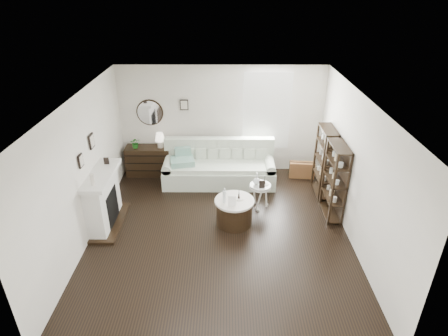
{
  "coord_description": "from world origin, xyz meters",
  "views": [
    {
      "loc": [
        0.12,
        -6.0,
        4.53
      ],
      "look_at": [
        0.08,
        0.8,
        1.02
      ],
      "focal_mm": 30.0,
      "sensor_mm": 36.0,
      "label": 1
    }
  ],
  "objects_px": {
    "sofa": "(219,169)",
    "drum_table": "(234,211)",
    "dresser": "(149,161)",
    "pedestal_table": "(260,187)"
  },
  "relations": [
    {
      "from": "dresser",
      "to": "pedestal_table",
      "type": "bearing_deg",
      "value": -29.98
    },
    {
      "from": "sofa",
      "to": "drum_table",
      "type": "bearing_deg",
      "value": -79.07
    },
    {
      "from": "pedestal_table",
      "to": "drum_table",
      "type": "bearing_deg",
      "value": -133.18
    },
    {
      "from": "dresser",
      "to": "drum_table",
      "type": "xyz_separation_m",
      "value": [
        2.12,
        -2.15,
        -0.09
      ]
    },
    {
      "from": "pedestal_table",
      "to": "sofa",
      "type": "bearing_deg",
      "value": 127.88
    },
    {
      "from": "drum_table",
      "to": "pedestal_table",
      "type": "xyz_separation_m",
      "value": [
        0.56,
        0.6,
        0.23
      ]
    },
    {
      "from": "sofa",
      "to": "drum_table",
      "type": "height_order",
      "value": "sofa"
    },
    {
      "from": "sofa",
      "to": "dresser",
      "type": "bearing_deg",
      "value": 167.72
    },
    {
      "from": "sofa",
      "to": "dresser",
      "type": "xyz_separation_m",
      "value": [
        -1.78,
        0.39,
        0.03
      ]
    },
    {
      "from": "dresser",
      "to": "drum_table",
      "type": "distance_m",
      "value": 3.02
    }
  ]
}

